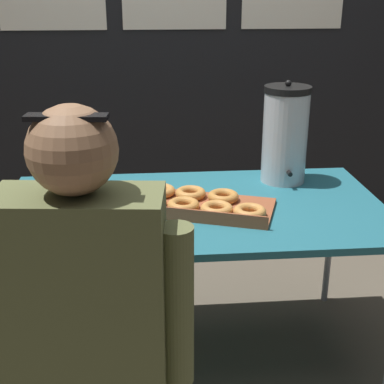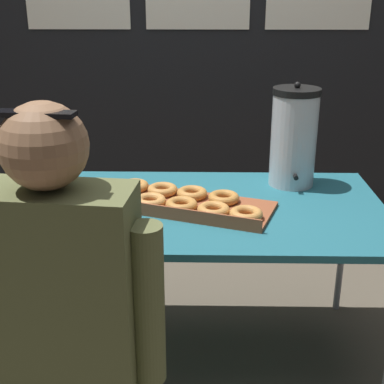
% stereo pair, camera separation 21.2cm
% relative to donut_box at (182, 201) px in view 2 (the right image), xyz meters
% --- Properties ---
extents(ground_plane, '(12.00, 12.00, 0.00)m').
position_rel_donut_box_xyz_m(ground_plane, '(0.05, 0.01, -0.74)').
color(ground_plane, brown).
extents(back_wall, '(6.00, 0.11, 2.41)m').
position_rel_donut_box_xyz_m(back_wall, '(0.05, 1.30, 0.47)').
color(back_wall, black).
rests_on(back_wall, ground).
extents(folding_table, '(1.54, 0.84, 0.72)m').
position_rel_donut_box_xyz_m(folding_table, '(0.05, 0.01, -0.06)').
color(folding_table, '#236675').
rests_on(folding_table, ground).
extents(donut_box, '(0.73, 0.49, 0.05)m').
position_rel_donut_box_xyz_m(donut_box, '(0.00, 0.00, 0.00)').
color(donut_box, brown).
rests_on(donut_box, folding_table).
extents(coffee_urn, '(0.20, 0.23, 0.45)m').
position_rel_donut_box_xyz_m(coffee_urn, '(0.47, 0.28, 0.19)').
color(coffee_urn, silver).
rests_on(coffee_urn, folding_table).
extents(cell_phone, '(0.07, 0.16, 0.01)m').
position_rel_donut_box_xyz_m(cell_phone, '(-0.61, -0.20, -0.02)').
color(cell_phone, black).
rests_on(cell_phone, folding_table).
extents(person_seated, '(0.59, 0.27, 1.28)m').
position_rel_donut_box_xyz_m(person_seated, '(-0.31, -0.70, -0.13)').
color(person_seated, '#33332D').
rests_on(person_seated, ground).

